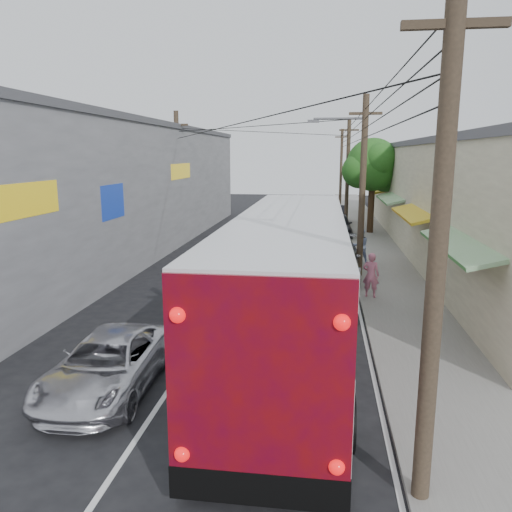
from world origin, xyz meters
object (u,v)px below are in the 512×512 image
at_px(coach_bus, 290,281).
at_px(jeepney, 108,364).
at_px(parked_car_mid, 337,225).
at_px(pedestrian_near, 371,275).
at_px(parked_car_far, 337,215).
at_px(pedestrian_far, 360,246).
at_px(parked_suv, 335,259).

bearing_deg(coach_bus, jeepney, -142.76).
bearing_deg(jeepney, parked_car_mid, 74.89).
bearing_deg(jeepney, coach_bus, 36.06).
bearing_deg(pedestrian_near, parked_car_mid, -70.95).
bearing_deg(parked_car_far, pedestrian_far, -86.10).
distance_m(jeepney, pedestrian_near, 10.88).
xyz_separation_m(parked_car_mid, parked_car_far, (0.09, 6.05, -0.04)).
height_order(parked_car_mid, parked_car_far, parked_car_mid).
distance_m(coach_bus, jeepney, 5.29).
distance_m(parked_suv, parked_car_far, 17.71).
xyz_separation_m(coach_bus, pedestrian_near, (2.73, 5.40, -1.04)).
height_order(jeepney, pedestrian_near, pedestrian_near).
relative_size(coach_bus, parked_suv, 2.39).
bearing_deg(parked_car_far, pedestrian_near, -86.96).
distance_m(jeepney, parked_car_far, 30.27).
xyz_separation_m(parked_car_far, pedestrian_far, (0.80, -15.14, 0.26)).
distance_m(jeepney, parked_car_mid, 24.35).
relative_size(parked_car_far, pedestrian_far, 2.56).
relative_size(coach_bus, parked_car_mid, 2.92).
xyz_separation_m(coach_bus, parked_car_mid, (1.83, 20.54, -1.23)).
distance_m(parked_suv, parked_car_mid, 11.66).
bearing_deg(parked_car_far, parked_car_mid, -90.02).
bearing_deg(coach_bus, pedestrian_far, 76.70).
xyz_separation_m(jeepney, parked_car_far, (6.00, 29.67, 0.10)).
relative_size(jeepney, pedestrian_far, 2.64).
bearing_deg(parked_car_mid, parked_suv, -92.79).
xyz_separation_m(jeepney, pedestrian_near, (6.80, 8.49, 0.33)).
bearing_deg(jeepney, parked_car_far, 77.49).
distance_m(coach_bus, parked_car_far, 26.69).
bearing_deg(pedestrian_far, jeepney, 56.09).
relative_size(jeepney, pedestrian_near, 2.72).
relative_size(parked_car_mid, pedestrian_near, 2.69).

